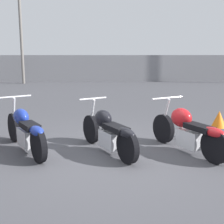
# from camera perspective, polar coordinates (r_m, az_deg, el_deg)

# --- Properties ---
(ground_plane) EXTENTS (60.00, 60.00, 0.00)m
(ground_plane) POSITION_cam_1_polar(r_m,az_deg,el_deg) (5.64, 0.11, -7.83)
(ground_plane) COLOR #424247
(fence_back) EXTENTS (40.00, 0.04, 1.56)m
(fence_back) POSITION_cam_1_polar(r_m,az_deg,el_deg) (18.63, -0.62, 7.96)
(fence_back) COLOR gray
(fence_back) RESTS_ON ground_plane
(light_pole_left) EXTENTS (0.70, 0.35, 7.52)m
(light_pole_left) POSITION_cam_1_polar(r_m,az_deg,el_deg) (18.42, -16.60, 18.88)
(light_pole_left) COLOR slate
(light_pole_left) RESTS_ON ground_plane
(motorcycle_slot_1) EXTENTS (1.22, 1.78, 0.95)m
(motorcycle_slot_1) POSITION_cam_1_polar(r_m,az_deg,el_deg) (5.93, -15.54, -3.24)
(motorcycle_slot_1) COLOR black
(motorcycle_slot_1) RESTS_ON ground_plane
(motorcycle_slot_2) EXTENTS (1.05, 1.73, 0.93)m
(motorcycle_slot_2) POSITION_cam_1_polar(r_m,az_deg,el_deg) (5.64, -0.58, -3.62)
(motorcycle_slot_2) COLOR black
(motorcycle_slot_2) RESTS_ON ground_plane
(motorcycle_slot_3) EXTENTS (1.11, 1.76, 0.95)m
(motorcycle_slot_3) POSITION_cam_1_polar(r_m,az_deg,el_deg) (5.82, 13.78, -3.29)
(motorcycle_slot_3) COLOR black
(motorcycle_slot_3) RESTS_ON ground_plane
(traffic_cone_near) EXTENTS (0.36, 0.36, 0.40)m
(traffic_cone_near) POSITION_cam_1_polar(r_m,az_deg,el_deg) (7.99, 18.97, -1.24)
(traffic_cone_near) COLOR orange
(traffic_cone_near) RESTS_ON ground_plane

